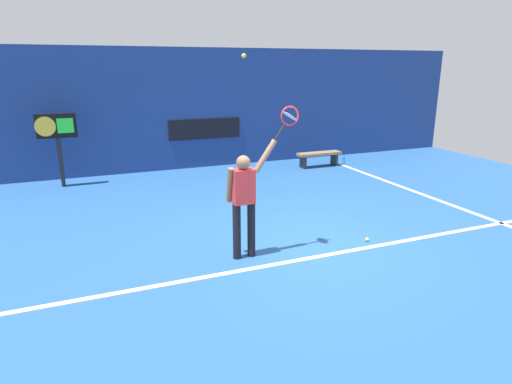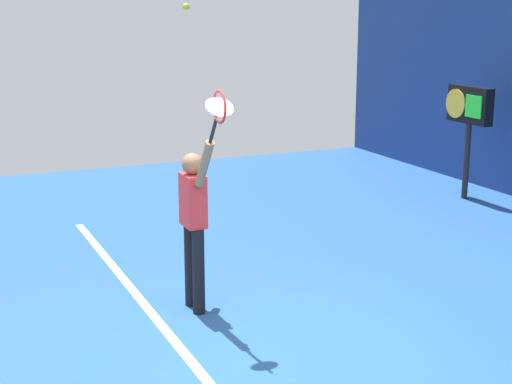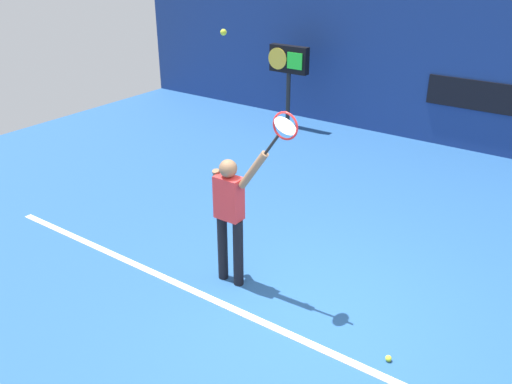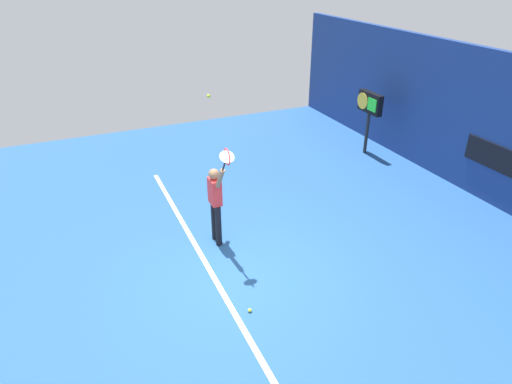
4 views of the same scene
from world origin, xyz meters
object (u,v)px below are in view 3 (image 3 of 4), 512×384
(tennis_ball, at_px, (223,32))
(scoreboard_clock, at_px, (289,64))
(tennis_player, at_px, (230,212))
(spare_ball, at_px, (388,358))
(tennis_racket, at_px, (284,128))

(tennis_ball, xyz_separation_m, scoreboard_clock, (-2.81, 5.83, -1.67))
(tennis_player, relative_size, spare_ball, 28.14)
(tennis_player, distance_m, spare_ball, 2.47)
(tennis_racket, height_order, scoreboard_clock, tennis_racket)
(scoreboard_clock, relative_size, spare_ball, 27.56)
(tennis_racket, bearing_deg, spare_ball, -8.02)
(tennis_ball, relative_size, scoreboard_clock, 0.04)
(tennis_player, xyz_separation_m, scoreboard_clock, (-2.81, 5.79, 0.47))
(tennis_player, bearing_deg, tennis_ball, -92.25)
(tennis_player, height_order, scoreboard_clock, tennis_player)
(scoreboard_clock, height_order, spare_ball, scoreboard_clock)
(tennis_ball, distance_m, scoreboard_clock, 6.68)
(tennis_ball, bearing_deg, scoreboard_clock, 115.73)
(tennis_racket, distance_m, tennis_ball, 1.19)
(tennis_racket, xyz_separation_m, tennis_ball, (-0.75, -0.03, 0.92))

